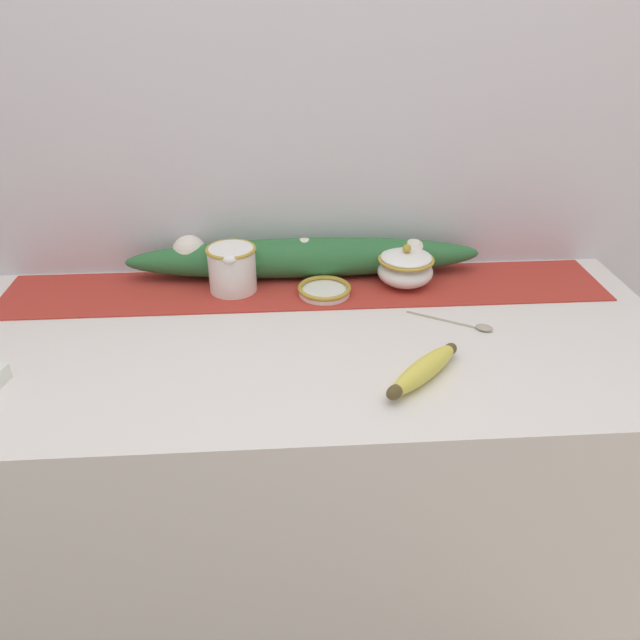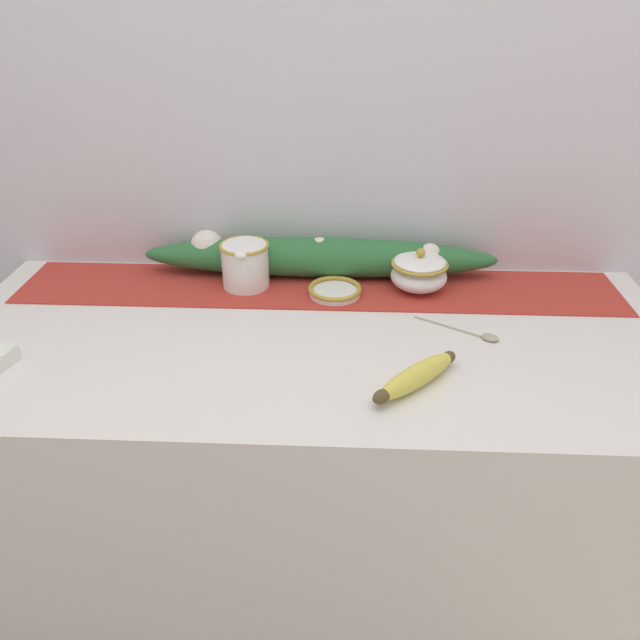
{
  "view_description": "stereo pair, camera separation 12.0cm",
  "coord_description": "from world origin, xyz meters",
  "px_view_note": "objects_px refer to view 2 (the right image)",
  "views": [
    {
      "loc": [
        -0.06,
        -1.07,
        1.53
      ],
      "look_at": [
        0.02,
        -0.03,
        0.94
      ],
      "focal_mm": 35.0,
      "sensor_mm": 36.0,
      "label": 1
    },
    {
      "loc": [
        0.06,
        -1.07,
        1.53
      ],
      "look_at": [
        0.02,
        -0.03,
        0.94
      ],
      "focal_mm": 35.0,
      "sensor_mm": 36.0,
      "label": 2
    }
  ],
  "objects_px": {
    "small_dish": "(335,290)",
    "spoon": "(483,336)",
    "banana": "(416,376)",
    "sugar_bowl": "(419,272)",
    "cream_pitcher": "(245,263)"
  },
  "relations": [
    {
      "from": "spoon",
      "to": "cream_pitcher",
      "type": "bearing_deg",
      "value": -171.19
    },
    {
      "from": "banana",
      "to": "cream_pitcher",
      "type": "bearing_deg",
      "value": 133.13
    },
    {
      "from": "small_dish",
      "to": "banana",
      "type": "distance_m",
      "value": 0.37
    },
    {
      "from": "banana",
      "to": "spoon",
      "type": "xyz_separation_m",
      "value": [
        0.15,
        0.17,
        -0.02
      ]
    },
    {
      "from": "small_dish",
      "to": "spoon",
      "type": "bearing_deg",
      "value": -29.66
    },
    {
      "from": "cream_pitcher",
      "to": "banana",
      "type": "height_order",
      "value": "cream_pitcher"
    },
    {
      "from": "small_dish",
      "to": "banana",
      "type": "bearing_deg",
      "value": -66.21
    },
    {
      "from": "sugar_bowl",
      "to": "small_dish",
      "type": "distance_m",
      "value": 0.19
    },
    {
      "from": "small_dish",
      "to": "spoon",
      "type": "relative_size",
      "value": 0.73
    },
    {
      "from": "small_dish",
      "to": "banana",
      "type": "height_order",
      "value": "banana"
    },
    {
      "from": "sugar_bowl",
      "to": "banana",
      "type": "relative_size",
      "value": 0.76
    },
    {
      "from": "small_dish",
      "to": "spoon",
      "type": "distance_m",
      "value": 0.34
    },
    {
      "from": "sugar_bowl",
      "to": "small_dish",
      "type": "xyz_separation_m",
      "value": [
        -0.19,
        -0.04,
        -0.03
      ]
    },
    {
      "from": "banana",
      "to": "spoon",
      "type": "bearing_deg",
      "value": 49.25
    },
    {
      "from": "cream_pitcher",
      "to": "sugar_bowl",
      "type": "xyz_separation_m",
      "value": [
        0.39,
        -0.0,
        -0.01
      ]
    }
  ]
}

